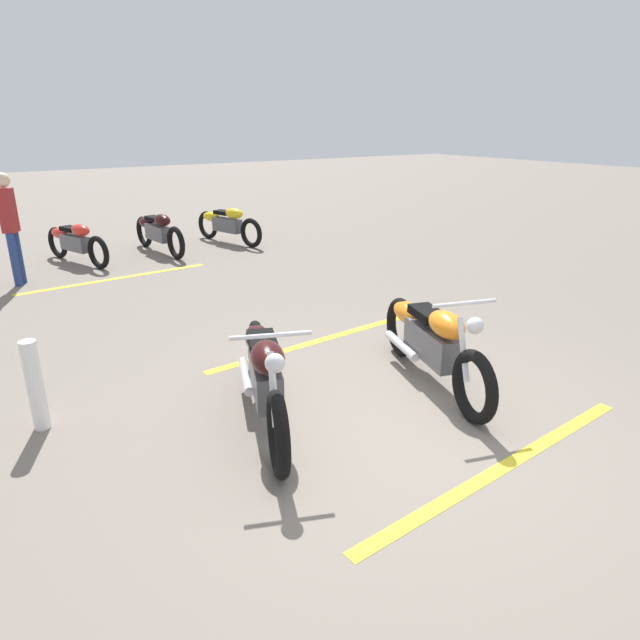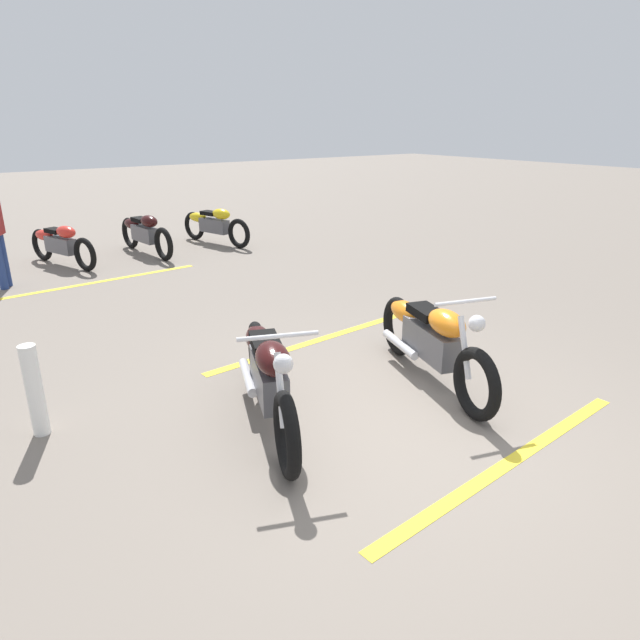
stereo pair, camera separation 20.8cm
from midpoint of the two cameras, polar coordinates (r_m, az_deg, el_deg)
ground_plane at (r=5.08m, az=6.61°, el=-10.55°), size 60.00×60.00×0.00m
motorcycle_bright_foreground at (r=5.76m, az=10.15°, el=-1.81°), size 2.16×0.83×1.04m
motorcycle_dark_foreground at (r=4.94m, az=-6.52°, el=-5.39°), size 2.11×0.94×1.04m
motorcycle_row_far_left at (r=12.49m, az=-11.26°, el=9.56°), size 2.01×0.65×0.77m
motorcycle_row_left at (r=11.84m, az=-17.96°, el=8.52°), size 2.12×0.38×0.80m
motorcycle_row_center at (r=11.44m, az=-25.43°, el=7.08°), size 1.93×0.73×0.76m
bollard_post at (r=5.34m, az=-28.06°, el=-6.38°), size 0.14×0.14×0.82m
parking_stripe_near at (r=4.76m, az=17.61°, el=-13.61°), size 0.35×3.20×0.01m
parking_stripe_mid at (r=6.88m, az=-0.87°, el=-2.00°), size 0.35×3.20×0.01m
parking_stripe_far at (r=10.10m, az=-21.58°, el=3.74°), size 0.35×3.20×0.01m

